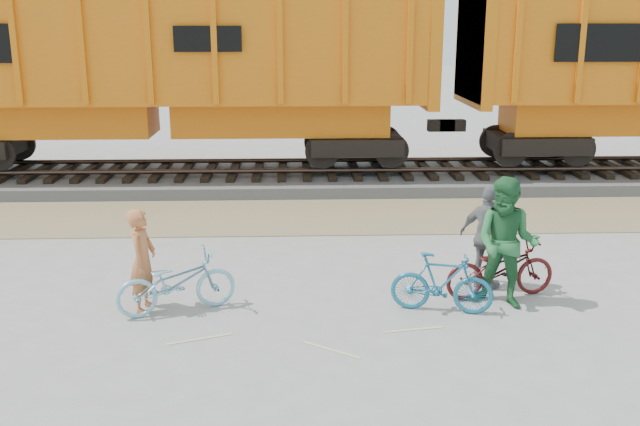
# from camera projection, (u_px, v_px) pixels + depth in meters

# --- Properties ---
(ground) EXTENTS (120.00, 120.00, 0.00)m
(ground) POSITION_uv_depth(u_px,v_px,m) (274.00, 315.00, 10.64)
(ground) COLOR #9E9E99
(ground) RESTS_ON ground
(gravel_strip) EXTENTS (120.00, 3.00, 0.02)m
(gravel_strip) POSITION_uv_depth(u_px,v_px,m) (280.00, 217.00, 15.95)
(gravel_strip) COLOR #937C5B
(gravel_strip) RESTS_ON ground
(ballast_bed) EXTENTS (120.00, 4.00, 0.30)m
(ballast_bed) POSITION_uv_depth(u_px,v_px,m) (283.00, 177.00, 19.29)
(ballast_bed) COLOR slate
(ballast_bed) RESTS_ON ground
(track) EXTENTS (120.00, 2.60, 0.24)m
(track) POSITION_uv_depth(u_px,v_px,m) (282.00, 166.00, 19.20)
(track) COLOR black
(track) RESTS_ON ballast_bed
(hopper_car_center) EXTENTS (14.00, 3.13, 4.65)m
(hopper_car_center) POSITION_uv_depth(u_px,v_px,m) (162.00, 71.00, 18.43)
(hopper_car_center) COLOR black
(hopper_car_center) RESTS_ON track
(bicycle_blue) EXTENTS (1.90, 1.22, 0.94)m
(bicycle_blue) POSITION_uv_depth(u_px,v_px,m) (176.00, 282.00, 10.65)
(bicycle_blue) COLOR #7DBED5
(bicycle_blue) RESTS_ON ground
(bicycle_teal) EXTENTS (1.59, 0.80, 0.92)m
(bicycle_teal) POSITION_uv_depth(u_px,v_px,m) (442.00, 283.00, 10.66)
(bicycle_teal) COLOR #186589
(bicycle_teal) RESTS_ON ground
(bicycle_maroon) EXTENTS (1.89, 0.95, 0.95)m
(bicycle_maroon) POSITION_uv_depth(u_px,v_px,m) (500.00, 268.00, 11.24)
(bicycle_maroon) COLOR #481314
(bicycle_maroon) RESTS_ON ground
(person_solo) EXTENTS (0.45, 0.62, 1.58)m
(person_solo) POSITION_uv_depth(u_px,v_px,m) (143.00, 260.00, 10.65)
(person_solo) COLOR #BC693B
(person_solo) RESTS_ON ground
(person_man) EXTENTS (1.23, 1.13, 2.02)m
(person_man) POSITION_uv_depth(u_px,v_px,m) (507.00, 243.00, 10.74)
(person_man) COLOR #256535
(person_man) RESTS_ON ground
(person_woman) EXTENTS (1.04, 0.99, 1.73)m
(person_woman) POSITION_uv_depth(u_px,v_px,m) (489.00, 237.00, 11.52)
(person_woman) COLOR slate
(person_woman) RESTS_ON ground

